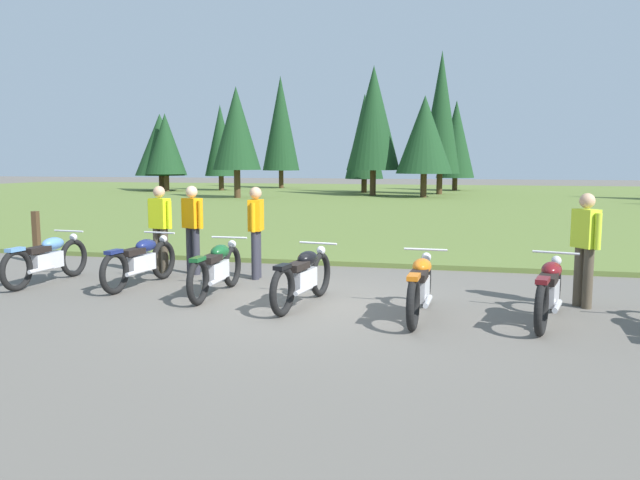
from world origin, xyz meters
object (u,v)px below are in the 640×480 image
Objects in this scene: motorcycle_british_green at (216,268)px; rider_in_hivis_vest at (585,243)px; motorcycle_sky_blue at (47,259)px; motorcycle_navy at (141,261)px; motorcycle_black at (303,276)px; trail_marker_post at (36,237)px; motorcycle_maroon at (549,290)px; rider_checking_bike at (192,224)px; rider_with_back_turned at (160,225)px; motorcycle_orange at (420,286)px; rider_near_row_end at (256,227)px.

rider_in_hivis_vest is at bearing 4.69° from motorcycle_british_green.
motorcycle_sky_blue is 1.00× the size of motorcycle_navy.
trail_marker_post is (-6.45, 2.50, 0.11)m from motorcycle_black.
trail_marker_post reaches higher than motorcycle_maroon.
rider_checking_bike is at bearing 34.34° from motorcycle_sky_blue.
rider_with_back_turned is (-1.74, 1.48, 0.51)m from motorcycle_british_green.
motorcycle_navy is 1.00× the size of motorcycle_orange.
rider_near_row_end is (1.32, -0.17, 0.00)m from rider_checking_bike.
motorcycle_orange is (3.26, -0.71, 0.00)m from motorcycle_british_green.
rider_near_row_end is (-4.79, 2.11, 0.51)m from motorcycle_maroon.
trail_marker_post reaches higher than motorcycle_orange.
motorcycle_sky_blue is at bearing -145.66° from rider_checking_bike.
rider_with_back_turned is (-1.88, -0.03, 0.00)m from rider_near_row_end.
motorcycle_maroon is at bearing -3.79° from motorcycle_black.
motorcycle_maroon is 5.26m from rider_near_row_end.
motorcycle_british_green is at bearing -40.44° from rider_with_back_turned.
rider_near_row_end and rider_in_hivis_vest have the same top height.
motorcycle_british_green is at bearing -23.37° from trail_marker_post.
rider_near_row_end is at bearing 156.29° from motorcycle_maroon.
motorcycle_british_green is 3.34m from motorcycle_orange.
rider_with_back_turned is at bearing -160.28° from rider_checking_bike.
rider_near_row_end is at bearing 33.29° from motorcycle_navy.
motorcycle_black is at bearing -37.21° from rider_checking_bike.
rider_with_back_turned reaches higher than motorcycle_navy.
motorcycle_sky_blue is 1.73m from motorcycle_navy.
rider_checking_bike is 0.60m from rider_with_back_turned.
trail_marker_post is at bearing 152.85° from motorcycle_navy.
rider_near_row_end is at bearing 0.96° from rider_with_back_turned.
rider_checking_bike reaches higher than motorcycle_navy.
motorcycle_british_green is 1.60m from rider_near_row_end.
motorcycle_sky_blue is 2.59m from rider_checking_bike.
trail_marker_post is (-8.19, 2.84, 0.11)m from motorcycle_orange.
rider_checking_bike is at bearing 19.72° from rider_with_back_turned.
motorcycle_british_green is 1.26× the size of rider_near_row_end.
motorcycle_orange is at bearing -35.46° from rider_near_row_end.
rider_near_row_end reaches higher than motorcycle_orange.
rider_in_hivis_vest is at bearing -9.10° from trail_marker_post.
motorcycle_british_green is 1.26× the size of rider_checking_bike.
rider_near_row_end and rider_with_back_turned have the same top height.
rider_with_back_turned is (-5.00, 2.19, 0.51)m from motorcycle_orange.
trail_marker_post is at bearing 168.50° from rider_with_back_turned.
motorcycle_sky_blue is 4.84m from motorcycle_black.
rider_in_hivis_vest reaches higher than motorcycle_black.
rider_with_back_turned is 1.53× the size of trail_marker_post.
motorcycle_orange is (4.81, -1.11, 0.00)m from motorcycle_navy.
trail_marker_post is (-3.19, 0.65, -0.40)m from rider_with_back_turned.
motorcycle_orange and motorcycle_maroon have the same top height.
motorcycle_sky_blue is 3.28m from motorcycle_british_green.
motorcycle_orange is (6.54, -0.96, 0.00)m from motorcycle_sky_blue.
trail_marker_post is (-1.65, 1.88, 0.11)m from motorcycle_sky_blue.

